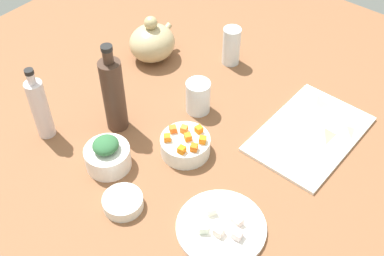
# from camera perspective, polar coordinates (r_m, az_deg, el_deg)

# --- Properties ---
(tabletop) EXTENTS (1.90, 1.90, 0.03)m
(tabletop) POSITION_cam_1_polar(r_m,az_deg,el_deg) (1.37, 0.00, -1.91)
(tabletop) COLOR brown
(tabletop) RESTS_ON ground
(cutting_board) EXTENTS (0.36, 0.24, 0.01)m
(cutting_board) POSITION_cam_1_polar(r_m,az_deg,el_deg) (1.41, 13.63, -0.67)
(cutting_board) COLOR white
(cutting_board) RESTS_ON tabletop
(plate_tofu) EXTENTS (0.22, 0.22, 0.01)m
(plate_tofu) POSITION_cam_1_polar(r_m,az_deg,el_deg) (1.17, 3.44, -11.58)
(plate_tofu) COLOR white
(plate_tofu) RESTS_ON tabletop
(bowl_greens) EXTENTS (0.12, 0.12, 0.06)m
(bowl_greens) POSITION_cam_1_polar(r_m,az_deg,el_deg) (1.29, -9.84, -3.41)
(bowl_greens) COLOR white
(bowl_greens) RESTS_ON tabletop
(bowl_carrots) EXTENTS (0.13, 0.13, 0.05)m
(bowl_carrots) POSITION_cam_1_polar(r_m,az_deg,el_deg) (1.31, -0.79, -2.05)
(bowl_carrots) COLOR white
(bowl_carrots) RESTS_ON tabletop
(bowl_small_side) EXTENTS (0.10, 0.10, 0.03)m
(bowl_small_side) POSITION_cam_1_polar(r_m,az_deg,el_deg) (1.21, -8.11, -8.63)
(bowl_small_side) COLOR white
(bowl_small_side) RESTS_ON tabletop
(teapot) EXTENTS (0.17, 0.15, 0.16)m
(teapot) POSITION_cam_1_polar(r_m,az_deg,el_deg) (1.61, -4.69, 10.01)
(teapot) COLOR tan
(teapot) RESTS_ON tabletop
(bottle_0) EXTENTS (0.05, 0.05, 0.23)m
(bottle_0) POSITION_cam_1_polar(r_m,az_deg,el_deg) (1.37, -17.41, 2.26)
(bottle_0) COLOR silver
(bottle_0) RESTS_ON tabletop
(bottle_1) EXTENTS (0.06, 0.06, 0.28)m
(bottle_1) POSITION_cam_1_polar(r_m,az_deg,el_deg) (1.33, -9.19, 3.96)
(bottle_1) COLOR #422C21
(bottle_1) RESTS_ON tabletop
(drinking_glass_0) EXTENTS (0.07, 0.07, 0.10)m
(drinking_glass_0) POSITION_cam_1_polar(r_m,az_deg,el_deg) (1.41, 0.72, 3.70)
(drinking_glass_0) COLOR white
(drinking_glass_0) RESTS_ON tabletop
(drinking_glass_1) EXTENTS (0.06, 0.06, 0.13)m
(drinking_glass_1) POSITION_cam_1_polar(r_m,az_deg,el_deg) (1.59, 4.65, 9.58)
(drinking_glass_1) COLOR white
(drinking_glass_1) RESTS_ON tabletop
(carrot_cube_0) EXTENTS (0.02, 0.02, 0.02)m
(carrot_cube_0) POSITION_cam_1_polar(r_m,az_deg,el_deg) (1.28, -0.49, -1.06)
(carrot_cube_0) COLOR orange
(carrot_cube_0) RESTS_ON bowl_carrots
(carrot_cube_1) EXTENTS (0.03, 0.03, 0.02)m
(carrot_cube_1) POSITION_cam_1_polar(r_m,az_deg,el_deg) (1.28, -2.93, -1.16)
(carrot_cube_1) COLOR orange
(carrot_cube_1) RESTS_ON bowl_carrots
(carrot_cube_2) EXTENTS (0.02, 0.02, 0.02)m
(carrot_cube_2) POSITION_cam_1_polar(r_m,az_deg,el_deg) (1.28, 1.26, -1.39)
(carrot_cube_2) COLOR orange
(carrot_cube_2) RESTS_ON bowl_carrots
(carrot_cube_3) EXTENTS (0.02, 0.02, 0.02)m
(carrot_cube_3) POSITION_cam_1_polar(r_m,az_deg,el_deg) (1.30, -0.93, -0.11)
(carrot_cube_3) COLOR orange
(carrot_cube_3) RESTS_ON bowl_carrots
(carrot_cube_4) EXTENTS (0.02, 0.02, 0.02)m
(carrot_cube_4) POSITION_cam_1_polar(r_m,az_deg,el_deg) (1.26, 0.24, -2.31)
(carrot_cube_4) COLOR orange
(carrot_cube_4) RESTS_ON bowl_carrots
(carrot_cube_5) EXTENTS (0.02, 0.02, 0.02)m
(carrot_cube_5) POSITION_cam_1_polar(r_m,az_deg,el_deg) (1.25, -1.22, -2.56)
(carrot_cube_5) COLOR orange
(carrot_cube_5) RESTS_ON bowl_carrots
(carrot_cube_6) EXTENTS (0.02, 0.02, 0.02)m
(carrot_cube_6) POSITION_cam_1_polar(r_m,az_deg,el_deg) (1.30, 0.69, -0.27)
(carrot_cube_6) COLOR orange
(carrot_cube_6) RESTS_ON bowl_carrots
(carrot_cube_7) EXTENTS (0.03, 0.03, 0.02)m
(carrot_cube_7) POSITION_cam_1_polar(r_m,az_deg,el_deg) (1.30, -2.25, -0.13)
(carrot_cube_7) COLOR orange
(carrot_cube_7) RESTS_ON bowl_carrots
(chopped_greens_mound) EXTENTS (0.08, 0.08, 0.04)m
(chopped_greens_mound) POSITION_cam_1_polar(r_m,az_deg,el_deg) (1.26, -10.11, -1.97)
(chopped_greens_mound) COLOR #2F653A
(chopped_greens_mound) RESTS_ON bowl_greens
(tofu_cube_0) EXTENTS (0.03, 0.03, 0.02)m
(tofu_cube_0) POSITION_cam_1_polar(r_m,az_deg,el_deg) (1.17, 5.36, -10.87)
(tofu_cube_0) COLOR white
(tofu_cube_0) RESTS_ON plate_tofu
(tofu_cube_1) EXTENTS (0.03, 0.03, 0.02)m
(tofu_cube_1) POSITION_cam_1_polar(r_m,az_deg,el_deg) (1.18, 2.22, -9.59)
(tofu_cube_1) COLOR white
(tofu_cube_1) RESTS_ON plate_tofu
(tofu_cube_2) EXTENTS (0.02, 0.02, 0.02)m
(tofu_cube_2) POSITION_cam_1_polar(r_m,az_deg,el_deg) (1.15, 3.18, -12.03)
(tofu_cube_2) COLOR silver
(tofu_cube_2) RESTS_ON plate_tofu
(tofu_cube_3) EXTENTS (0.03, 0.03, 0.02)m
(tofu_cube_3) POSITION_cam_1_polar(r_m,az_deg,el_deg) (1.15, 1.35, -11.67)
(tofu_cube_3) COLOR white
(tofu_cube_3) RESTS_ON plate_tofu
(tofu_cube_4) EXTENTS (0.02, 0.02, 0.02)m
(tofu_cube_4) POSITION_cam_1_polar(r_m,az_deg,el_deg) (1.15, 5.35, -12.35)
(tofu_cube_4) COLOR white
(tofu_cube_4) RESTS_ON plate_tofu
(dumpling_0) EXTENTS (0.08, 0.08, 0.03)m
(dumpling_0) POSITION_cam_1_polar(r_m,az_deg,el_deg) (1.39, 15.18, -0.40)
(dumpling_0) COLOR beige
(dumpling_0) RESTS_ON cutting_board
(dumpling_1) EXTENTS (0.07, 0.08, 0.03)m
(dumpling_1) POSITION_cam_1_polar(r_m,az_deg,el_deg) (1.49, 14.44, 3.27)
(dumpling_1) COLOR beige
(dumpling_1) RESTS_ON cutting_board
(dumpling_2) EXTENTS (0.07, 0.07, 0.02)m
(dumpling_2) POSITION_cam_1_polar(r_m,az_deg,el_deg) (1.43, 17.59, -0.04)
(dumpling_2) COLOR beige
(dumpling_2) RESTS_ON cutting_board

